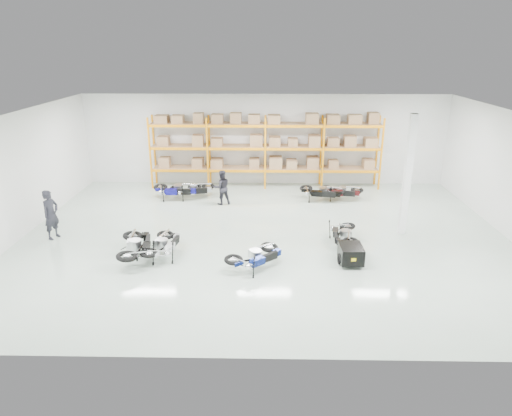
{
  "coord_description": "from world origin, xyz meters",
  "views": [
    {
      "loc": [
        -0.01,
        -15.63,
        6.78
      ],
      "look_at": [
        -0.32,
        0.11,
        1.1
      ],
      "focal_mm": 32.0,
      "sensor_mm": 36.0,
      "label": 1
    }
  ],
  "objects_px": {
    "trailer": "(351,254)",
    "person_left": "(51,215)",
    "moto_back_b": "(193,187)",
    "person_back": "(222,187)",
    "moto_back_c": "(322,189)",
    "moto_back_a": "(177,187)",
    "moto_black_far_left": "(137,242)",
    "moto_touring_right": "(343,231)",
    "moto_back_d": "(342,189)",
    "moto_blue_centre": "(256,253)",
    "moto_silver_left": "(164,241)"
  },
  "relations": [
    {
      "from": "moto_silver_left",
      "to": "person_back",
      "type": "distance_m",
      "value": 5.59
    },
    {
      "from": "moto_back_b",
      "to": "moto_back_c",
      "type": "relative_size",
      "value": 0.98
    },
    {
      "from": "moto_back_c",
      "to": "moto_back_d",
      "type": "height_order",
      "value": "moto_back_c"
    },
    {
      "from": "moto_back_a",
      "to": "moto_back_b",
      "type": "height_order",
      "value": "moto_back_a"
    },
    {
      "from": "moto_silver_left",
      "to": "moto_black_far_left",
      "type": "bearing_deg",
      "value": 24.2
    },
    {
      "from": "moto_back_d",
      "to": "moto_silver_left",
      "type": "bearing_deg",
      "value": 141.35
    },
    {
      "from": "moto_blue_centre",
      "to": "trailer",
      "type": "xyz_separation_m",
      "value": [
        3.07,
        0.34,
        -0.16
      ]
    },
    {
      "from": "moto_silver_left",
      "to": "moto_back_d",
      "type": "relative_size",
      "value": 1.05
    },
    {
      "from": "moto_back_b",
      "to": "moto_back_d",
      "type": "distance_m",
      "value": 6.88
    },
    {
      "from": "moto_blue_centre",
      "to": "moto_silver_left",
      "type": "xyz_separation_m",
      "value": [
        -3.12,
        0.82,
        0.01
      ]
    },
    {
      "from": "moto_blue_centre",
      "to": "moto_silver_left",
      "type": "bearing_deg",
      "value": 34.82
    },
    {
      "from": "moto_touring_right",
      "to": "person_left",
      "type": "xyz_separation_m",
      "value": [
        -10.6,
        0.35,
        0.41
      ]
    },
    {
      "from": "trailer",
      "to": "moto_back_c",
      "type": "height_order",
      "value": "moto_back_c"
    },
    {
      "from": "moto_back_c",
      "to": "trailer",
      "type": "bearing_deg",
      "value": -165.08
    },
    {
      "from": "person_back",
      "to": "moto_blue_centre",
      "type": "bearing_deg",
      "value": 85.31
    },
    {
      "from": "moto_silver_left",
      "to": "moto_back_a",
      "type": "bearing_deg",
      "value": -74.37
    },
    {
      "from": "moto_blue_centre",
      "to": "moto_back_b",
      "type": "bearing_deg",
      "value": -16.89
    },
    {
      "from": "moto_blue_centre",
      "to": "moto_black_far_left",
      "type": "bearing_deg",
      "value": 40.9
    },
    {
      "from": "moto_back_a",
      "to": "moto_back_d",
      "type": "xyz_separation_m",
      "value": [
        7.6,
        0.06,
        -0.07
      ]
    },
    {
      "from": "person_left",
      "to": "person_back",
      "type": "xyz_separation_m",
      "value": [
        5.88,
        3.92,
        -0.14
      ]
    },
    {
      "from": "moto_black_far_left",
      "to": "trailer",
      "type": "distance_m",
      "value": 7.02
    },
    {
      "from": "trailer",
      "to": "person_left",
      "type": "bearing_deg",
      "value": 168.39
    },
    {
      "from": "moto_blue_centre",
      "to": "moto_back_c",
      "type": "relative_size",
      "value": 0.98
    },
    {
      "from": "moto_touring_right",
      "to": "moto_back_d",
      "type": "xyz_separation_m",
      "value": [
        0.73,
        5.02,
        0.01
      ]
    },
    {
      "from": "moto_back_b",
      "to": "person_back",
      "type": "relative_size",
      "value": 1.14
    },
    {
      "from": "moto_touring_right",
      "to": "moto_black_far_left",
      "type": "bearing_deg",
      "value": -162.84
    },
    {
      "from": "moto_back_a",
      "to": "moto_black_far_left",
      "type": "bearing_deg",
      "value": 178.27
    },
    {
      "from": "moto_back_b",
      "to": "person_back",
      "type": "xyz_separation_m",
      "value": [
        1.44,
        -0.86,
        0.24
      ]
    },
    {
      "from": "moto_black_far_left",
      "to": "moto_back_b",
      "type": "distance_m",
      "value": 6.52
    },
    {
      "from": "moto_back_a",
      "to": "moto_back_d",
      "type": "distance_m",
      "value": 7.6
    },
    {
      "from": "moto_black_far_left",
      "to": "person_left",
      "type": "height_order",
      "value": "person_left"
    },
    {
      "from": "moto_back_b",
      "to": "moto_back_c",
      "type": "xyz_separation_m",
      "value": [
        5.95,
        -0.27,
        0.01
      ]
    },
    {
      "from": "trailer",
      "to": "moto_back_c",
      "type": "distance_m",
      "value": 6.45
    },
    {
      "from": "moto_black_far_left",
      "to": "moto_back_d",
      "type": "bearing_deg",
      "value": -149.89
    },
    {
      "from": "moto_back_a",
      "to": "person_back",
      "type": "distance_m",
      "value": 2.28
    },
    {
      "from": "moto_blue_centre",
      "to": "trailer",
      "type": "bearing_deg",
      "value": -124.16
    },
    {
      "from": "trailer",
      "to": "person_left",
      "type": "distance_m",
      "value": 10.79
    },
    {
      "from": "person_back",
      "to": "moto_back_b",
      "type": "bearing_deg",
      "value": -50.38
    },
    {
      "from": "moto_back_c",
      "to": "moto_back_d",
      "type": "xyz_separation_m",
      "value": [
        0.93,
        0.18,
        -0.03
      ]
    },
    {
      "from": "moto_blue_centre",
      "to": "moto_back_a",
      "type": "height_order",
      "value": "moto_back_a"
    },
    {
      "from": "trailer",
      "to": "person_left",
      "type": "relative_size",
      "value": 0.84
    },
    {
      "from": "moto_touring_right",
      "to": "person_back",
      "type": "bearing_deg",
      "value": 144.22
    },
    {
      "from": "trailer",
      "to": "person_back",
      "type": "xyz_separation_m",
      "value": [
        -4.72,
        5.86,
        0.4
      ]
    },
    {
      "from": "moto_back_d",
      "to": "person_left",
      "type": "distance_m",
      "value": 12.26
    },
    {
      "from": "moto_blue_centre",
      "to": "moto_back_c",
      "type": "height_order",
      "value": "moto_back_c"
    },
    {
      "from": "moto_black_far_left",
      "to": "person_left",
      "type": "xyz_separation_m",
      "value": [
        -3.58,
        1.69,
        0.31
      ]
    },
    {
      "from": "moto_back_a",
      "to": "person_left",
      "type": "xyz_separation_m",
      "value": [
        -3.72,
        -4.62,
        0.34
      ]
    },
    {
      "from": "moto_touring_right",
      "to": "moto_back_c",
      "type": "xyz_separation_m",
      "value": [
        -0.2,
        4.84,
        0.04
      ]
    },
    {
      "from": "moto_touring_right",
      "to": "moto_back_b",
      "type": "distance_m",
      "value": 8.0
    },
    {
      "from": "moto_black_far_left",
      "to": "person_back",
      "type": "distance_m",
      "value": 6.06
    }
  ]
}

